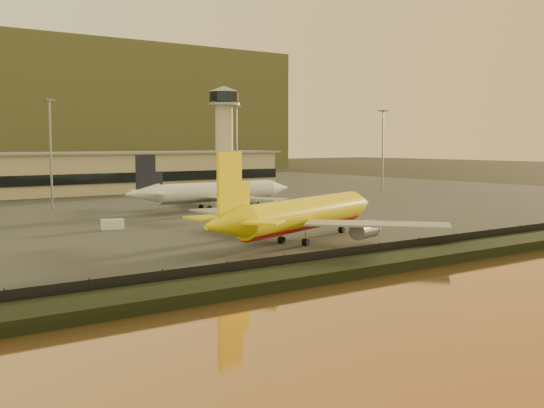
# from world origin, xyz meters

# --- Properties ---
(ground) EXTENTS (900.00, 900.00, 0.00)m
(ground) POSITION_xyz_m (0.00, 0.00, 0.00)
(ground) COLOR black
(ground) RESTS_ON ground
(embankment) EXTENTS (320.00, 7.00, 1.40)m
(embankment) POSITION_xyz_m (0.00, -17.00, 0.70)
(embankment) COLOR black
(embankment) RESTS_ON ground
(tarmac) EXTENTS (320.00, 220.00, 0.20)m
(tarmac) POSITION_xyz_m (0.00, 95.00, 0.10)
(tarmac) COLOR #2D2D2D
(tarmac) RESTS_ON ground
(perimeter_fence) EXTENTS (300.00, 0.05, 2.20)m
(perimeter_fence) POSITION_xyz_m (0.00, -13.00, 1.30)
(perimeter_fence) COLOR black
(perimeter_fence) RESTS_ON tarmac
(control_tower) EXTENTS (11.20, 11.20, 35.50)m
(control_tower) POSITION_xyz_m (70.00, 131.00, 21.66)
(control_tower) COLOR #C1B386
(control_tower) RESTS_ON tarmac
(apron_light_masts) EXTENTS (152.20, 12.20, 25.40)m
(apron_light_masts) POSITION_xyz_m (15.00, 75.00, 15.70)
(apron_light_masts) COLOR slate
(apron_light_masts) RESTS_ON tarmac
(dhl_cargo_jet) EXTENTS (46.52, 44.14, 14.36)m
(dhl_cargo_jet) POSITION_xyz_m (3.86, 5.46, 4.49)
(dhl_cargo_jet) COLOR yellow
(dhl_cargo_jet) RESTS_ON tarmac
(white_narrowbody_jet) EXTENTS (44.77, 43.81, 12.89)m
(white_narrowbody_jet) POSITION_xyz_m (21.48, 59.94, 4.05)
(white_narrowbody_jet) COLOR white
(white_narrowbody_jet) RESTS_ON tarmac
(gse_vehicle_yellow) EXTENTS (4.58, 3.32, 1.88)m
(gse_vehicle_yellow) POSITION_xyz_m (19.34, 32.83, 1.14)
(gse_vehicle_yellow) COLOR yellow
(gse_vehicle_yellow) RESTS_ON tarmac
(gse_vehicle_white) EXTENTS (4.40, 2.98, 1.81)m
(gse_vehicle_white) POSITION_xyz_m (-13.35, 38.23, 1.11)
(gse_vehicle_white) COLOR white
(gse_vehicle_white) RESTS_ON tarmac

